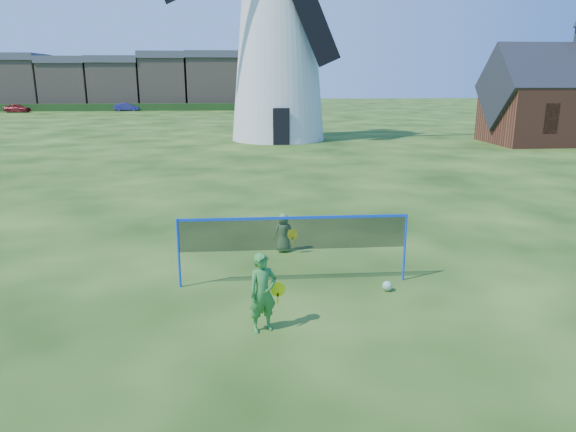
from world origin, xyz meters
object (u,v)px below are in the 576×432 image
at_px(badminton_net, 294,235).
at_px(car_right, 127,107).
at_px(windmill, 278,39).
at_px(play_ball, 387,286).
at_px(car_left, 17,108).
at_px(chapel, 576,101).
at_px(player_boy, 284,233).
at_px(player_girl, 263,293).

relative_size(badminton_net, car_right, 1.49).
bearing_deg(car_right, badminton_net, -170.47).
height_order(windmill, play_ball, windmill).
bearing_deg(car_left, play_ball, -144.59).
xyz_separation_m(chapel, badminton_net, (-22.06, -24.47, -1.76)).
relative_size(player_boy, play_ball, 4.72).
relative_size(windmill, player_girl, 14.47).
height_order(badminton_net, player_boy, badminton_net).
height_order(badminton_net, car_right, badminton_net).
bearing_deg(badminton_net, car_left, 116.40).
bearing_deg(play_ball, player_girl, -149.74).
bearing_deg(player_girl, play_ball, 7.59).
xyz_separation_m(chapel, car_right, (-39.53, 41.06, -2.34)).
bearing_deg(windmill, badminton_net, -93.02).
bearing_deg(play_ball, car_left, 117.60).
distance_m(chapel, player_boy, 31.46).
bearing_deg(player_girl, chapel, 26.76).
xyz_separation_m(badminton_net, car_left, (-31.36, 63.17, -0.56)).
bearing_deg(badminton_net, play_ball, -16.58).
distance_m(badminton_net, play_ball, 2.30).
bearing_deg(car_right, player_boy, -170.01).
xyz_separation_m(badminton_net, play_ball, (1.97, -0.59, -1.03)).
bearing_deg(car_left, badminton_net, -145.79).
xyz_separation_m(windmill, player_girl, (-2.25, -30.53, -6.45)).
bearing_deg(windmill, car_left, 133.33).
distance_m(badminton_net, player_boy, 2.32).
bearing_deg(player_boy, badminton_net, 83.08).
bearing_deg(player_girl, player_boy, 58.25).
bearing_deg(car_left, player_girl, -147.10).
bearing_deg(badminton_net, player_girl, -109.18).
height_order(windmill, chapel, windmill).
height_order(player_girl, play_ball, player_girl).
bearing_deg(windmill, player_boy, -93.39).
xyz_separation_m(play_ball, car_right, (-19.44, 66.12, 0.45)).
relative_size(badminton_net, player_girl, 3.45).
bearing_deg(chapel, car_left, 144.08).
relative_size(play_ball, car_left, 0.06).
relative_size(chapel, player_boy, 11.75).
bearing_deg(badminton_net, player_boy, 91.38).
distance_m(play_ball, car_right, 68.93).
xyz_separation_m(chapel, player_boy, (-22.12, -22.24, -2.38)).
bearing_deg(player_boy, play_ball, 117.43).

